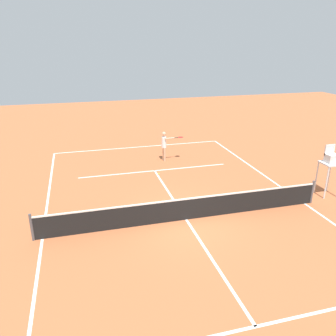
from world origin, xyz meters
The scene contains 6 objects.
ground_plane centered at (0.00, 0.00, 0.00)m, with size 60.00×60.00×0.00m, color #B76038.
court_lines centered at (0.00, 0.00, 0.00)m, with size 11.25×21.02×0.01m.
tennis_net centered at (0.00, 0.00, 0.50)m, with size 11.85×0.10×1.07m.
player_serving centered at (-1.00, -7.30, 1.07)m, with size 1.33×0.47×1.79m.
tennis_ball centered at (-0.10, -5.17, 0.03)m, with size 0.07×0.07×0.07m, color #CCE033.
umpire_chair centered at (-7.11, -0.60, 1.61)m, with size 0.80×0.80×2.41m.
Camera 1 is at (3.92, 11.65, 6.86)m, focal length 36.43 mm.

